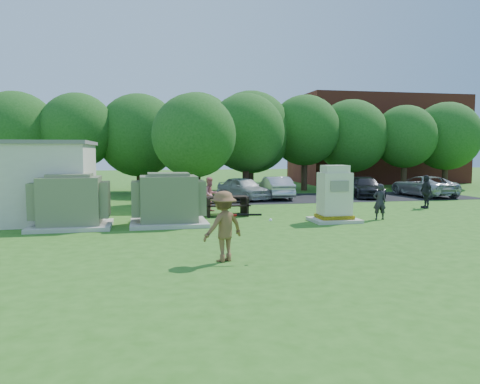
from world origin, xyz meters
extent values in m
plane|color=#2D6619|center=(0.00, 0.00, 0.00)|extent=(120.00, 120.00, 0.00)
cube|color=maroon|center=(18.00, 27.00, 4.00)|extent=(15.00, 8.00, 8.00)
cube|color=#232326|center=(7.00, 13.50, 0.01)|extent=(20.00, 6.00, 0.01)
cube|color=beige|center=(-6.50, 4.50, 0.07)|extent=(3.00, 2.40, 0.15)
cube|color=#6C7553|center=(-6.50, 4.50, 1.05)|extent=(2.20, 1.80, 1.80)
cube|color=#6C7553|center=(-6.50, 4.50, 2.01)|extent=(1.60, 1.30, 0.12)
cube|color=#6C7553|center=(-7.77, 4.50, 1.07)|extent=(0.32, 1.50, 1.35)
cube|color=#6C7553|center=(-5.23, 4.50, 1.07)|extent=(0.32, 1.50, 1.35)
cube|color=beige|center=(-2.80, 4.50, 0.07)|extent=(3.00, 2.40, 0.15)
cube|color=#626C4C|center=(-2.80, 4.50, 1.05)|extent=(2.20, 1.80, 1.80)
cube|color=#626C4C|center=(-2.80, 4.50, 2.01)|extent=(1.60, 1.30, 0.12)
cube|color=#626C4C|center=(-4.07, 4.50, 1.07)|extent=(0.32, 1.50, 1.35)
cube|color=#626C4C|center=(-1.53, 4.50, 1.07)|extent=(0.32, 1.50, 1.35)
cube|color=beige|center=(3.99, 3.92, 0.07)|extent=(1.93, 1.58, 0.13)
cube|color=yellow|center=(3.99, 3.92, 0.21)|extent=(1.36, 1.09, 0.16)
cube|color=beige|center=(3.99, 3.92, 1.16)|extent=(1.23, 0.96, 1.75)
cube|color=beige|center=(3.99, 3.92, 2.19)|extent=(1.01, 0.79, 0.31)
cube|color=gray|center=(3.99, 3.42, 1.51)|extent=(0.79, 0.04, 0.44)
cube|color=black|center=(-0.08, 6.80, 0.83)|extent=(2.01, 0.78, 0.07)
cube|color=black|center=(-0.08, 7.41, 0.49)|extent=(2.01, 0.28, 0.06)
cube|color=black|center=(-0.08, 6.18, 0.49)|extent=(2.01, 0.28, 0.06)
cube|color=black|center=(-0.95, 6.80, 0.41)|extent=(0.09, 1.51, 0.83)
cube|color=black|center=(0.79, 6.80, 0.41)|extent=(0.09, 1.51, 0.83)
imported|color=brown|center=(-1.72, -2.08, 0.94)|extent=(1.40, 1.19, 1.88)
imported|color=black|center=(6.11, 4.06, 0.77)|extent=(0.62, 0.47, 1.53)
imported|color=#E2777A|center=(-0.60, 8.17, 0.84)|extent=(1.01, 0.93, 1.67)
imported|color=#242429|center=(10.42, 7.24, 0.85)|extent=(0.50, 1.03, 1.71)
imported|color=silver|center=(2.17, 13.38, 0.69)|extent=(3.07, 4.35, 1.38)
imported|color=#AFAFB4|center=(4.25, 13.67, 0.68)|extent=(1.51, 4.15, 1.36)
imported|color=black|center=(10.12, 13.23, 0.62)|extent=(2.82, 4.61, 1.25)
imported|color=#AFAFB3|center=(13.98, 12.93, 0.67)|extent=(2.61, 4.98, 1.34)
cylinder|color=black|center=(-1.12, -2.09, 1.23)|extent=(0.85, 0.18, 0.06)
cylinder|color=maroon|center=(-1.48, -2.11, 1.23)|extent=(0.23, 0.10, 0.06)
sphere|color=white|center=(-0.46, -2.20, 1.08)|extent=(0.09, 0.09, 0.09)
cylinder|color=#47301E|center=(-12.00, 19.40, 1.20)|extent=(0.44, 0.44, 2.40)
sphere|color=#235B1C|center=(-12.00, 19.40, 4.08)|extent=(5.60, 5.60, 5.60)
cylinder|color=#47301E|center=(-8.00, 18.80, 1.40)|extent=(0.44, 0.44, 2.80)
sphere|color=#235B1C|center=(-8.00, 18.80, 4.30)|extent=(5.00, 5.00, 5.00)
cylinder|color=#47301E|center=(-4.00, 19.60, 1.15)|extent=(0.44, 0.44, 2.30)
sphere|color=#235B1C|center=(-4.00, 19.60, 4.04)|extent=(5.80, 5.80, 5.80)
cylinder|color=#47301E|center=(0.00, 18.70, 1.35)|extent=(0.44, 0.44, 2.70)
sphere|color=#235B1C|center=(0.00, 18.70, 4.32)|extent=(5.40, 5.40, 5.40)
cylinder|color=#47301E|center=(4.00, 19.30, 1.25)|extent=(0.44, 0.44, 2.50)
sphere|color=#235B1C|center=(4.00, 19.30, 4.30)|extent=(6.00, 6.00, 6.00)
cylinder|color=#47301E|center=(8.00, 18.90, 1.45)|extent=(0.44, 0.44, 2.90)
sphere|color=#235B1C|center=(8.00, 18.90, 4.46)|extent=(5.20, 5.20, 5.20)
cylinder|color=#47301E|center=(12.00, 19.50, 1.20)|extent=(0.44, 0.44, 2.40)
sphere|color=#235B1C|center=(12.00, 19.50, 4.08)|extent=(5.60, 5.60, 5.60)
cylinder|color=#47301E|center=(16.00, 18.60, 1.30)|extent=(0.44, 0.44, 2.60)
sphere|color=#235B1C|center=(16.00, 18.60, 4.04)|extent=(4.80, 4.80, 4.80)
cylinder|color=#47301E|center=(20.00, 19.20, 1.25)|extent=(0.44, 0.44, 2.50)
sphere|color=#235B1C|center=(20.00, 19.20, 4.12)|extent=(5.40, 5.40, 5.40)
cylinder|color=#47301E|center=(-1.00, 11.50, 1.20)|extent=(0.44, 0.44, 2.40)
sphere|color=#235B1C|center=(-1.00, 11.50, 3.78)|extent=(4.60, 4.60, 4.60)
cylinder|color=#47301E|center=(3.00, 16.50, 1.30)|extent=(0.44, 0.44, 2.60)
sphere|color=#235B1C|center=(3.00, 16.50, 4.16)|extent=(5.20, 5.20, 5.20)
camera|label=1|loc=(-3.79, -14.16, 2.92)|focal=35.00mm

